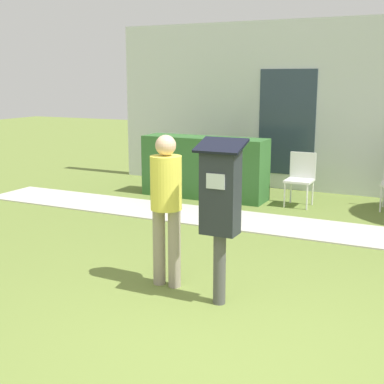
% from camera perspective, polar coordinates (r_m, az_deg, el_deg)
% --- Properties ---
extents(ground_plane, '(40.00, 40.00, 0.00)m').
position_cam_1_polar(ground_plane, '(4.52, 4.06, -16.12)').
color(ground_plane, olive).
extents(sidewalk, '(12.00, 1.10, 0.02)m').
position_cam_1_polar(sidewalk, '(7.83, 14.26, -4.04)').
color(sidewalk, beige).
rests_on(sidewalk, ground).
extents(building_facade, '(10.00, 0.26, 3.20)m').
position_cam_1_polar(building_facade, '(10.26, 17.95, 8.50)').
color(building_facade, silver).
rests_on(building_facade, ground).
extents(parking_meter, '(0.44, 0.31, 1.59)m').
position_cam_1_polar(parking_meter, '(4.96, 3.03, -0.93)').
color(parking_meter, '#4C4C4C').
rests_on(parking_meter, ground).
extents(person_standing, '(0.32, 0.32, 1.58)m').
position_cam_1_polar(person_standing, '(5.43, -2.77, -0.73)').
color(person_standing, gray).
rests_on(person_standing, ground).
extents(outdoor_chair_left, '(0.44, 0.44, 0.90)m').
position_cam_1_polar(outdoor_chair_left, '(9.24, 11.53, 1.83)').
color(outdoor_chair_left, white).
rests_on(outdoor_chair_left, ground).
extents(hedge_row, '(2.29, 0.60, 1.10)m').
position_cam_1_polar(hedge_row, '(9.66, 1.33, 2.64)').
color(hedge_row, '#33662D').
rests_on(hedge_row, ground).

